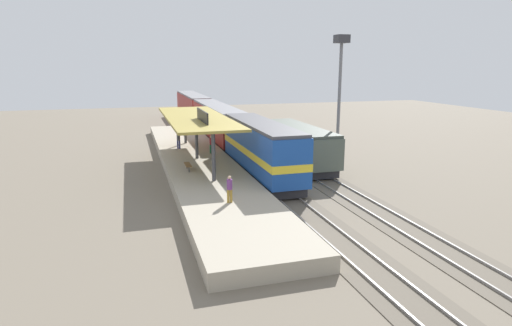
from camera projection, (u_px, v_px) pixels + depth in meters
The scene contains 14 objects.
ground_plane at pixel (266, 163), 40.77m from camera, with size 120.00×120.00×0.00m, color #706656.
track_near at pixel (246, 164), 40.21m from camera, with size 3.20×110.00×0.16m.
track_far at pixel (292, 161), 41.49m from camera, with size 3.20×110.00×0.16m.
platform at pixel (197, 163), 38.85m from camera, with size 6.00×44.00×0.90m, color #A89E89.
station_canopy at pixel (196, 118), 37.84m from camera, with size 5.20×18.00×4.70m.
platform_bench at pixel (188, 165), 34.27m from camera, with size 0.44×1.70×0.50m.
locomotive at pixel (261, 149), 35.25m from camera, with size 2.93×14.43×4.44m.
passenger_carriage_front at pixel (218, 122), 52.09m from camera, with size 2.90×20.00×4.24m.
passenger_carriage_rear at pixel (193, 107), 71.52m from camera, with size 2.90×20.00×4.24m.
freight_car at pixel (300, 145), 39.30m from camera, with size 2.80×12.00×3.54m.
light_mast at pixel (340, 74), 37.61m from camera, with size 1.10×1.10×11.70m.
person_waiting at pixel (178, 139), 42.94m from camera, with size 0.34×0.34×1.71m.
person_walking at pixel (230, 188), 26.10m from camera, with size 0.34×0.34×1.71m.
person_boarding at pixel (211, 143), 40.70m from camera, with size 0.34×0.34×1.71m.
Camera 1 is at (-10.23, -37.81, 9.19)m, focal length 30.01 mm.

